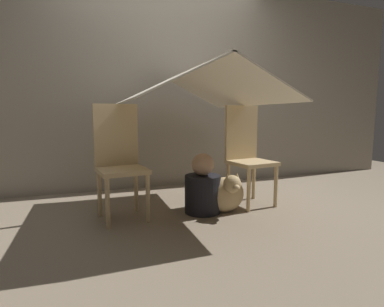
{
  "coord_description": "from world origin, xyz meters",
  "views": [
    {
      "loc": [
        -0.88,
        -2.37,
        0.87
      ],
      "look_at": [
        0.0,
        0.15,
        0.54
      ],
      "focal_mm": 28.0,
      "sensor_mm": 36.0,
      "label": 1
    }
  ],
  "objects_px": {
    "chair_right": "(247,152)",
    "dog": "(226,193)",
    "chair_left": "(120,158)",
    "person_front": "(203,189)"
  },
  "relations": [
    {
      "from": "chair_left",
      "to": "person_front",
      "type": "bearing_deg",
      "value": -18.88
    },
    {
      "from": "chair_left",
      "to": "person_front",
      "type": "height_order",
      "value": "chair_left"
    },
    {
      "from": "person_front",
      "to": "dog",
      "type": "distance_m",
      "value": 0.22
    },
    {
      "from": "chair_left",
      "to": "person_front",
      "type": "xyz_separation_m",
      "value": [
        0.71,
        -0.13,
        -0.3
      ]
    },
    {
      "from": "chair_left",
      "to": "dog",
      "type": "relative_size",
      "value": 2.52
    },
    {
      "from": "chair_right",
      "to": "dog",
      "type": "distance_m",
      "value": 0.51
    },
    {
      "from": "person_front",
      "to": "dog",
      "type": "height_order",
      "value": "person_front"
    },
    {
      "from": "person_front",
      "to": "chair_right",
      "type": "bearing_deg",
      "value": 14.34
    },
    {
      "from": "chair_right",
      "to": "dog",
      "type": "height_order",
      "value": "chair_right"
    },
    {
      "from": "chair_left",
      "to": "chair_right",
      "type": "xyz_separation_m",
      "value": [
        1.23,
        -0.0,
        0.0
      ]
    }
  ]
}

